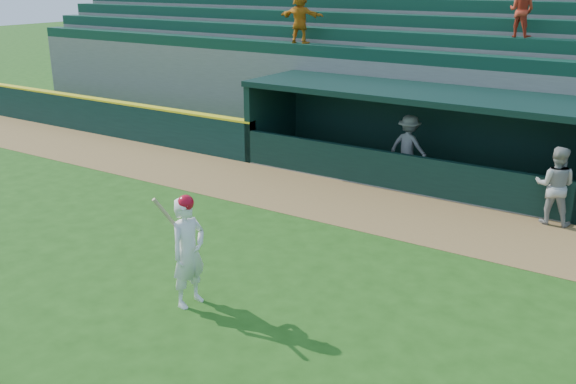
% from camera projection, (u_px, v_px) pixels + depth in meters
% --- Properties ---
extents(ground, '(120.00, 120.00, 0.00)m').
position_uv_depth(ground, '(240.00, 282.00, 11.79)').
color(ground, '#204E13').
rests_on(ground, ground).
extents(warning_track, '(40.00, 3.00, 0.01)m').
position_uv_depth(warning_track, '(362.00, 206.00, 15.66)').
color(warning_track, olive).
rests_on(warning_track, ground).
extents(field_wall_left, '(15.50, 0.30, 1.20)m').
position_uv_depth(field_wall_left, '(80.00, 114.00, 23.14)').
color(field_wall_left, black).
rests_on(field_wall_left, ground).
extents(wall_stripe_left, '(15.50, 0.32, 0.06)m').
position_uv_depth(wall_stripe_left, '(78.00, 96.00, 22.94)').
color(wall_stripe_left, yellow).
rests_on(wall_stripe_left, field_wall_left).
extents(dugout_player_front, '(0.94, 0.76, 1.80)m').
position_uv_depth(dugout_player_front, '(555.00, 186.00, 14.30)').
color(dugout_player_front, '#9A9A95').
rests_on(dugout_player_front, ground).
extents(dugout_player_inside, '(1.19, 0.77, 1.74)m').
position_uv_depth(dugout_player_inside, '(409.00, 146.00, 17.71)').
color(dugout_player_inside, '#979792').
rests_on(dugout_player_inside, ground).
extents(dugout, '(9.40, 2.80, 2.46)m').
position_uv_depth(dugout, '(415.00, 128.00, 17.68)').
color(dugout, slate).
rests_on(dugout, ground).
extents(stands, '(34.50, 6.25, 7.60)m').
position_uv_depth(stands, '(472.00, 70.00, 20.96)').
color(stands, slate).
rests_on(stands, ground).
extents(batter_at_plate, '(0.60, 0.81, 1.99)m').
position_uv_depth(batter_at_plate, '(188.00, 251.00, 10.72)').
color(batter_at_plate, white).
rests_on(batter_at_plate, ground).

